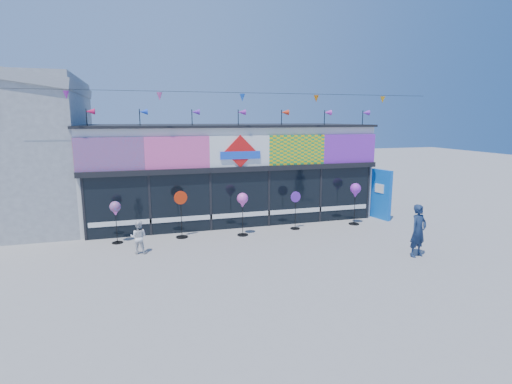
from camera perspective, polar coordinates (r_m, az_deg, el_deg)
name	(u,v)px	position (r m, az deg, el deg)	size (l,w,h in m)	color
ground	(267,255)	(13.08, 1.52, -9.00)	(80.00, 80.00, 0.00)	gray
kite_shop	(226,170)	(18.22, -4.24, 3.14)	(16.00, 5.70, 5.31)	silver
blue_sign	(381,194)	(18.29, 17.41, -0.31)	(0.40, 1.10, 2.17)	blue
spinner_0	(115,210)	(14.81, -19.45, -2.41)	(0.38, 0.38, 1.52)	black
spinner_1	(181,213)	(14.95, -10.64, -2.99)	(0.49, 0.45, 1.75)	black
spinner_2	(243,202)	(14.89, -1.94, -1.37)	(0.41, 0.41, 1.63)	black
spinner_3	(295,209)	(15.94, 5.65, -2.47)	(0.43, 0.39, 1.52)	black
spinner_4	(355,192)	(16.95, 14.01, 0.06)	(0.44, 0.44, 1.74)	black
adult_man	(418,231)	(13.73, 22.18, -5.15)	(0.62, 0.41, 1.69)	#152543
child	(139,237)	(13.63, -16.43, -6.20)	(0.53, 0.31, 1.10)	silver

